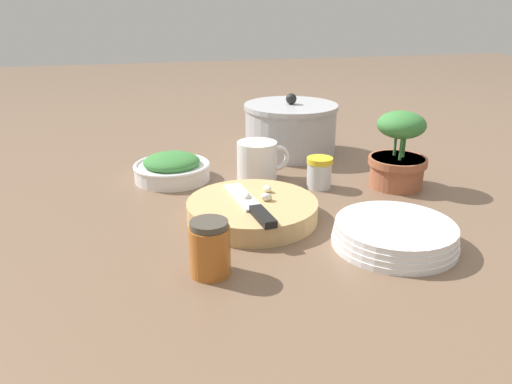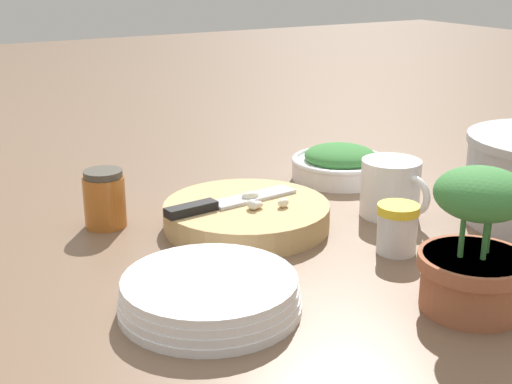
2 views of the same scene
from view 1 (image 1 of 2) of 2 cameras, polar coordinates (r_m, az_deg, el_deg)
ground_plane at (r=1.00m, az=1.25°, el=-1.23°), size 5.00×5.00×0.00m
cutting_board at (r=0.92m, az=-0.43°, el=-2.08°), size 0.24×0.24×0.04m
chef_knife at (r=0.88m, az=-0.48°, el=-1.59°), size 0.21×0.05×0.01m
garlic_cloves at (r=0.93m, az=0.07°, el=-0.32°), size 0.06×0.07×0.01m
herb_bowl at (r=1.14m, az=-9.57°, el=2.74°), size 0.17×0.17×0.06m
spice_jar at (r=1.08m, az=7.25°, el=2.23°), size 0.06×0.06×0.07m
coffee_mug at (r=1.12m, az=0.23°, el=3.60°), size 0.09×0.12×0.09m
plate_stack at (r=0.86m, az=15.56°, el=-4.70°), size 0.21×0.21×0.04m
honey_jar at (r=0.74m, az=-5.30°, el=-6.43°), size 0.06×0.06×0.08m
stock_pot at (r=1.32m, az=3.96°, el=7.24°), size 0.24×0.24×0.16m
potted_herb at (r=1.11m, az=15.96°, el=4.20°), size 0.12×0.12×0.17m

